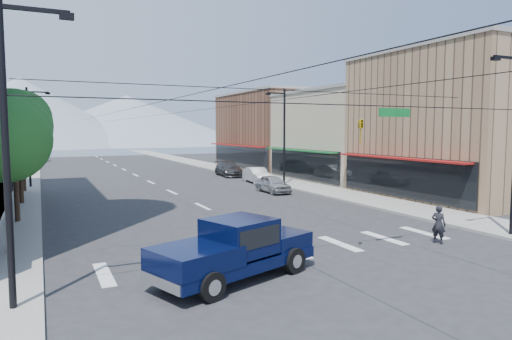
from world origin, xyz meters
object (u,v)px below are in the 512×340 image
object	(u,v)px
pedestrian	(439,224)
parked_car_mid	(257,175)
pickup_truck	(234,248)
parked_car_far	(229,169)
parked_car_near	(273,184)

from	to	relation	value
pedestrian	parked_car_mid	world-z (taller)	pedestrian
pickup_truck	parked_car_far	world-z (taller)	pickup_truck
parked_car_near	parked_car_far	bearing A→B (deg)	83.77
pickup_truck	parked_car_mid	distance (m)	29.16
pickup_truck	pedestrian	size ratio (longest dim) A/B	3.71
pickup_truck	pedestrian	xyz separation A→B (m)	(10.49, 0.62, -0.21)
parked_car_near	parked_car_mid	distance (m)	7.05
parked_car_far	pickup_truck	bearing A→B (deg)	-107.41
pedestrian	parked_car_near	world-z (taller)	pedestrian
pickup_truck	pedestrian	distance (m)	10.51
parked_car_near	parked_car_far	world-z (taller)	parked_car_far
pedestrian	parked_car_far	world-z (taller)	pedestrian
parked_car_near	parked_car_mid	size ratio (longest dim) A/B	0.92
parked_car_near	parked_car_mid	xyz separation A→B (m)	(1.80, 6.82, 0.03)
pedestrian	pickup_truck	bearing A→B (deg)	70.15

